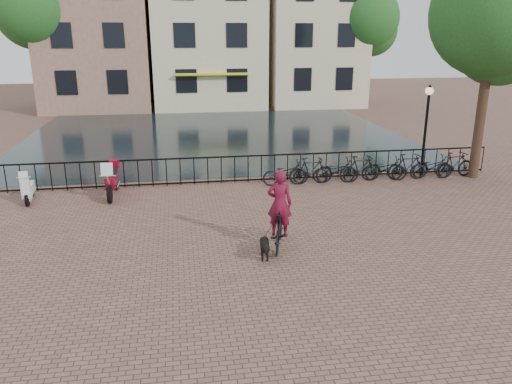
{
  "coord_description": "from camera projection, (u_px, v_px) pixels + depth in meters",
  "views": [
    {
      "loc": [
        -2.03,
        -9.76,
        5.31
      ],
      "look_at": [
        0.0,
        3.0,
        1.2
      ],
      "focal_mm": 35.0,
      "sensor_mm": 36.0,
      "label": 1
    }
  ],
  "objects": [
    {
      "name": "parked_bike_5",
      "position": [
        408.0,
        167.0,
        18.89
      ],
      "size": [
        1.68,
        0.55,
        1.0
      ],
      "primitive_type": "imported",
      "rotation": [
        0.0,
        0.0,
        1.62
      ],
      "color": "black",
      "rests_on": "ground"
    },
    {
      "name": "canal_water",
      "position": [
        215.0,
        135.0,
        27.38
      ],
      "size": [
        20.0,
        20.0,
        0.0
      ],
      "primitive_type": "plane",
      "color": "black",
      "rests_on": "ground"
    },
    {
      "name": "tree_near_right",
      "position": [
        495.0,
        14.0,
        17.53
      ],
      "size": [
        4.48,
        4.48,
        8.24
      ],
      "color": "black",
      "rests_on": "ground"
    },
    {
      "name": "canal_house_right",
      "position": [
        309.0,
        15.0,
        38.58
      ],
      "size": [
        7.0,
        9.0,
        13.3
      ],
      "color": "beige",
      "rests_on": "ground"
    },
    {
      "name": "tree_far_right",
      "position": [
        366.0,
        19.0,
        36.38
      ],
      "size": [
        4.76,
        4.76,
        8.76
      ],
      "color": "black",
      "rests_on": "ground"
    },
    {
      "name": "parked_bike_4",
      "position": [
        384.0,
        169.0,
        18.76
      ],
      "size": [
        1.78,
        0.81,
        0.9
      ],
      "primitive_type": "imported",
      "rotation": [
        0.0,
        0.0,
        1.44
      ],
      "color": "black",
      "rests_on": "ground"
    },
    {
      "name": "canal_house_mid",
      "position": [
        206.0,
        25.0,
        37.61
      ],
      "size": [
        8.0,
        9.5,
        11.8
      ],
      "color": "beige",
      "rests_on": "ground"
    },
    {
      "name": "parked_bike_6",
      "position": [
        431.0,
        167.0,
        19.05
      ],
      "size": [
        1.73,
        0.64,
        0.9
      ],
      "primitive_type": "imported",
      "rotation": [
        0.0,
        0.0,
        1.55
      ],
      "color": "black",
      "rests_on": "ground"
    },
    {
      "name": "dog",
      "position": [
        265.0,
        248.0,
        12.29
      ],
      "size": [
        0.37,
        0.85,
        0.55
      ],
      "rotation": [
        0.0,
        0.0,
        -0.13
      ],
      "color": "black",
      "rests_on": "ground"
    },
    {
      "name": "ground",
      "position": [
        277.0,
        284.0,
        11.1
      ],
      "size": [
        100.0,
        100.0,
        0.0
      ],
      "primitive_type": "plane",
      "color": "brown",
      "rests_on": "ground"
    },
    {
      "name": "tree_far_left",
      "position": [
        34.0,
        11.0,
        32.81
      ],
      "size": [
        5.04,
        5.04,
        9.27
      ],
      "color": "black",
      "rests_on": "ground"
    },
    {
      "name": "railing",
      "position": [
        235.0,
        169.0,
        18.47
      ],
      "size": [
        20.0,
        0.05,
        1.02
      ],
      "color": "black",
      "rests_on": "ground"
    },
    {
      "name": "lamp_post",
      "position": [
        427.0,
        116.0,
        18.61
      ],
      "size": [
        0.3,
        0.3,
        3.45
      ],
      "color": "black",
      "rests_on": "ground"
    },
    {
      "name": "parked_bike_7",
      "position": [
        455.0,
        165.0,
        19.18
      ],
      "size": [
        1.72,
        0.72,
        1.0
      ],
      "primitive_type": "imported",
      "rotation": [
        0.0,
        0.0,
        1.72
      ],
      "color": "black",
      "rests_on": "ground"
    },
    {
      "name": "parked_bike_2",
      "position": [
        336.0,
        171.0,
        18.48
      ],
      "size": [
        1.75,
        0.7,
        0.9
      ],
      "primitive_type": "imported",
      "rotation": [
        0.0,
        0.0,
        1.51
      ],
      "color": "black",
      "rests_on": "ground"
    },
    {
      "name": "canal_house_left",
      "position": [
        96.0,
        18.0,
        36.26
      ],
      "size": [
        7.5,
        9.0,
        12.8
      ],
      "color": "#82574B",
      "rests_on": "ground"
    },
    {
      "name": "motorcycle",
      "position": [
        112.0,
        176.0,
        16.87
      ],
      "size": [
        0.51,
        1.98,
        1.41
      ],
      "rotation": [
        0.0,
        0.0,
        -0.02
      ],
      "color": "maroon",
      "rests_on": "ground"
    },
    {
      "name": "parked_bike_1",
      "position": [
        311.0,
        171.0,
        18.32
      ],
      "size": [
        1.68,
        0.54,
        1.0
      ],
      "primitive_type": "imported",
      "rotation": [
        0.0,
        0.0,
        1.61
      ],
      "color": "black",
      "rests_on": "ground"
    },
    {
      "name": "cyclist",
      "position": [
        279.0,
        214.0,
        12.71
      ],
      "size": [
        0.97,
        1.85,
        2.43
      ],
      "rotation": [
        0.0,
        0.0,
        2.86
      ],
      "color": "black",
      "rests_on": "ground"
    },
    {
      "name": "scooter",
      "position": [
        28.0,
        184.0,
        16.36
      ],
      "size": [
        0.51,
        1.33,
        1.21
      ],
      "rotation": [
        0.0,
        0.0,
        0.11
      ],
      "color": "silver",
      "rests_on": "ground"
    },
    {
      "name": "parked_bike_3",
      "position": [
        360.0,
        169.0,
        18.61
      ],
      "size": [
        1.7,
        0.65,
        1.0
      ],
      "primitive_type": "imported",
      "rotation": [
        0.0,
        0.0,
        1.68
      ],
      "color": "black",
      "rests_on": "ground"
    },
    {
      "name": "parked_bike_0",
      "position": [
        286.0,
        173.0,
        18.19
      ],
      "size": [
        1.74,
        0.66,
        0.9
      ],
      "primitive_type": "imported",
      "rotation": [
        0.0,
        0.0,
        1.61
      ],
      "color": "black",
      "rests_on": "ground"
    }
  ]
}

